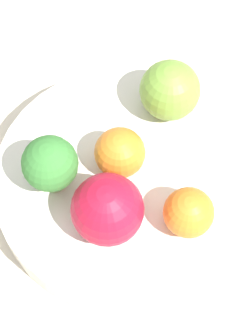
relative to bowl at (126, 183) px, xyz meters
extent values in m
plane|color=gray|center=(0.00, 0.00, -0.04)|extent=(6.00, 6.00, 0.00)
cube|color=beige|center=(0.00, 0.00, -0.03)|extent=(1.20, 1.20, 0.02)
cylinder|color=silver|center=(0.00, 0.00, 0.00)|extent=(0.24, 0.24, 0.04)
cylinder|color=#99C17A|center=(-0.03, -0.06, 0.03)|extent=(0.02, 0.02, 0.02)
sphere|color=#387A33|center=(-0.03, -0.06, 0.06)|extent=(0.05, 0.05, 0.05)
sphere|color=#B7142D|center=(0.03, -0.04, 0.05)|extent=(0.06, 0.06, 0.06)
sphere|color=olive|center=(-0.04, 0.07, 0.05)|extent=(0.06, 0.06, 0.06)
sphere|color=orange|center=(-0.01, 0.00, 0.04)|extent=(0.04, 0.04, 0.04)
sphere|color=orange|center=(0.07, 0.02, 0.04)|extent=(0.04, 0.04, 0.04)
camera|label=1|loc=(0.19, -0.12, 0.46)|focal=60.00mm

